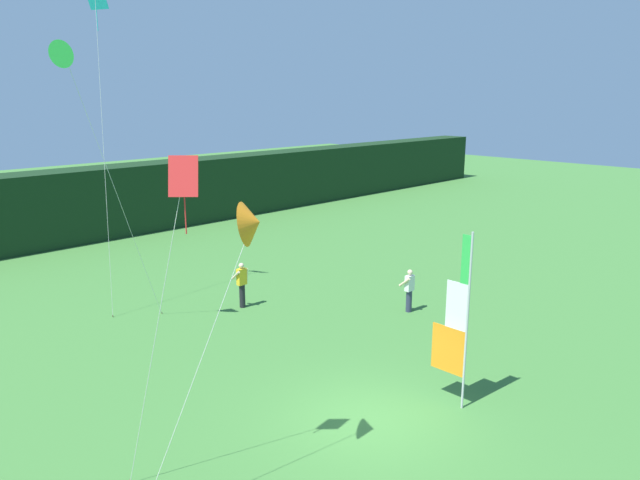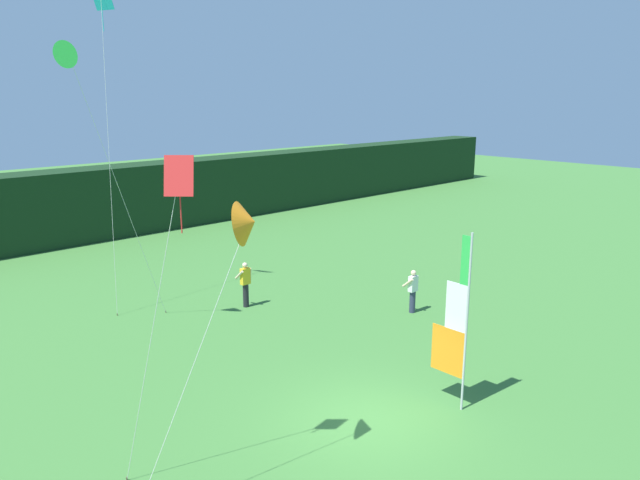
% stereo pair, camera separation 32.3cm
% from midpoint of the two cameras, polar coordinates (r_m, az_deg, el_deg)
% --- Properties ---
extents(ground_plane, '(120.00, 120.00, 0.00)m').
position_cam_midpoint_polar(ground_plane, '(15.34, 3.95, -17.03)').
color(ground_plane, '#3D7533').
extents(distant_treeline, '(80.00, 2.40, 3.93)m').
position_cam_midpoint_polar(distant_treeline, '(34.06, -27.03, 2.37)').
color(distant_treeline, black).
rests_on(distant_treeline, ground).
extents(banner_flag, '(0.06, 1.03, 4.67)m').
position_cam_midpoint_polar(banner_flag, '(15.42, 12.46, -7.90)').
color(banner_flag, '#B7B7BC').
rests_on(banner_flag, ground).
extents(person_near_banner, '(0.55, 0.48, 1.75)m').
position_cam_midpoint_polar(person_near_banner, '(22.51, -7.96, -4.20)').
color(person_near_banner, black).
rests_on(person_near_banner, ground).
extents(person_mid_field, '(0.55, 0.48, 1.63)m').
position_cam_midpoint_polar(person_mid_field, '(22.10, 8.20, -4.75)').
color(person_mid_field, '#2D334C').
rests_on(person_mid_field, ground).
extents(kite_red_diamond_0, '(1.32, 1.32, 6.79)m').
position_cam_midpoint_polar(kite_red_diamond_0, '(11.21, -14.17, 3.99)').
color(kite_red_diamond_0, brown).
rests_on(kite_red_diamond_0, ground).
extents(kite_cyan_diamond_1, '(1.34, 1.80, 11.80)m').
position_cam_midpoint_polar(kite_cyan_diamond_1, '(23.30, -21.22, 20.07)').
color(kite_cyan_diamond_1, brown).
rests_on(kite_cyan_diamond_1, ground).
extents(kite_orange_delta_2, '(3.07, 0.88, 5.98)m').
position_cam_midpoint_polar(kite_orange_delta_2, '(11.16, -7.42, 1.56)').
color(kite_orange_delta_2, brown).
rests_on(kite_orange_delta_2, ground).
extents(kite_green_delta_3, '(3.44, 1.37, 9.43)m').
position_cam_midpoint_polar(kite_green_delta_3, '(19.27, -23.90, 16.03)').
color(kite_green_delta_3, brown).
rests_on(kite_green_delta_3, ground).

